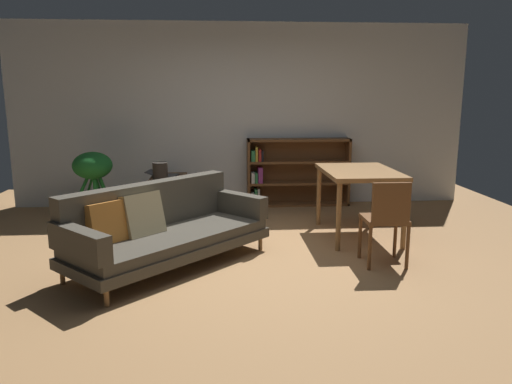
% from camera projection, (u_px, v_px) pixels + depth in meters
% --- Properties ---
extents(ground_plane, '(8.16, 8.16, 0.00)m').
position_uv_depth(ground_plane, '(254.00, 261.00, 5.02)').
color(ground_plane, '#A87A4C').
extents(back_wall_panel, '(6.80, 0.10, 2.70)m').
position_uv_depth(back_wall_panel, '(241.00, 116.00, 7.39)').
color(back_wall_panel, silver).
rests_on(back_wall_panel, ground_plane).
extents(fabric_couch, '(2.06, 2.04, 0.80)m').
position_uv_depth(fabric_couch, '(161.00, 228.00, 4.88)').
color(fabric_couch, olive).
rests_on(fabric_couch, ground_plane).
extents(media_console, '(0.47, 1.14, 0.55)m').
position_uv_depth(media_console, '(168.00, 199.00, 6.65)').
color(media_console, '#56351E').
rests_on(media_console, ground_plane).
extents(open_laptop, '(0.46, 0.36, 0.08)m').
position_uv_depth(open_laptop, '(164.00, 175.00, 6.82)').
color(open_laptop, '#333338').
rests_on(open_laptop, media_console).
extents(desk_speaker, '(0.19, 0.19, 0.26)m').
position_uv_depth(desk_speaker, '(160.00, 172.00, 6.34)').
color(desk_speaker, '#2D2823').
rests_on(desk_speaker, media_console).
extents(potted_floor_plant, '(0.51, 0.51, 0.92)m').
position_uv_depth(potted_floor_plant, '(93.00, 176.00, 6.52)').
color(potted_floor_plant, '#333338').
rests_on(potted_floor_plant, ground_plane).
extents(dining_table, '(0.83, 1.17, 0.80)m').
position_uv_depth(dining_table, '(359.00, 177.00, 5.78)').
color(dining_table, olive).
rests_on(dining_table, ground_plane).
extents(dining_chair_near, '(0.41, 0.40, 0.86)m').
position_uv_depth(dining_chair_near, '(387.00, 217.00, 4.80)').
color(dining_chair_near, brown).
rests_on(dining_chair_near, ground_plane).
extents(bookshelf, '(1.55, 0.28, 1.02)m').
position_uv_depth(bookshelf, '(293.00, 172.00, 7.46)').
color(bookshelf, brown).
rests_on(bookshelf, ground_plane).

